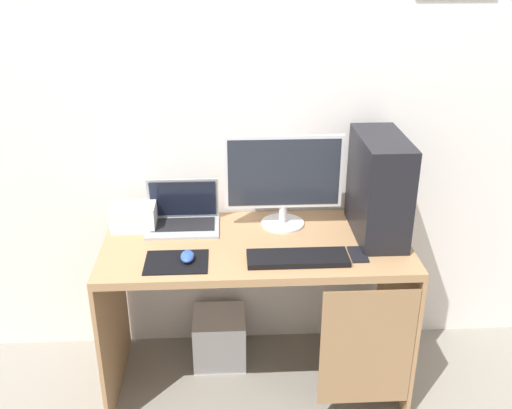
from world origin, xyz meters
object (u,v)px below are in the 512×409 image
projector (134,217)px  cell_phone (358,254)px  monitor (284,179)px  laptop (183,217)px  pc_tower (379,187)px  subwoofer (220,337)px  mouse_left (187,256)px  keyboard (298,258)px

projector → cell_phone: 1.02m
monitor → laptop: bearing=177.4°
pc_tower → laptop: 0.90m
pc_tower → projector: 1.11m
laptop → subwoofer: (0.15, -0.02, -0.67)m
cell_phone → subwoofer: 0.92m
monitor → mouse_left: bearing=-143.6°
monitor → laptop: (-0.46, 0.02, -0.19)m
laptop → keyboard: size_ratio=0.79×
projector → mouse_left: bearing=-51.0°
pc_tower → laptop: bearing=172.1°
keyboard → cell_phone: (0.26, 0.03, -0.01)m
mouse_left → cell_phone: size_ratio=0.74×
cell_phone → projector: bearing=162.3°
pc_tower → laptop: pc_tower is taller
projector → subwoofer: 0.78m
cell_phone → mouse_left: bearing=-179.2°
monitor → projector: 0.71m
monitor → mouse_left: size_ratio=5.54×
subwoofer → projector: bearing=178.7°
projector → cell_phone: projector is taller
keyboard → mouse_left: mouse_left is taller
pc_tower → cell_phone: pc_tower is taller
laptop → subwoofer: laptop is taller
laptop → projector: laptop is taller
keyboard → subwoofer: keyboard is taller
projector → keyboard: 0.79m
laptop → keyboard: bearing=-35.7°
mouse_left → subwoofer: mouse_left is taller
cell_phone → pc_tower: bearing=59.2°
pc_tower → keyboard: pc_tower is taller
projector → mouse_left: (0.26, -0.32, -0.04)m
cell_phone → subwoofer: (-0.60, 0.30, -0.63)m
pc_tower → monitor: 0.42m
pc_tower → mouse_left: bearing=-165.7°
pc_tower → cell_phone: size_ratio=3.50×
pc_tower → mouse_left: pc_tower is taller
projector → keyboard: projector is taller
mouse_left → subwoofer: size_ratio=0.37×
monitor → subwoofer: monitor is taller
mouse_left → projector: bearing=129.0°
monitor → keyboard: bearing=-84.7°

